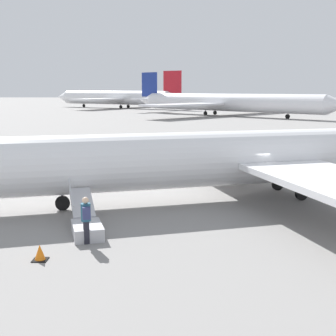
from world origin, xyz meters
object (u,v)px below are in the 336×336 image
Objects in this scene: airplane_far_center at (117,97)px; boarding_stairs at (86,224)px; airplane_main at (260,156)px; passenger at (86,217)px; airplane_far_right at (223,102)px.

airplane_far_center is 10.40× the size of boarding_stairs.
airplane_main is 118.65m from airplane_far_center.
airplane_main is 19.39× the size of passenger.
airplane_main is at bearing -67.40° from boarding_stairs.
boarding_stairs is 2.38× the size of passenger.
airplane_main is 10.87m from passenger.
airplane_far_right is 83.96m from boarding_stairs.
airplane_far_right is 85.10m from passenger.
airplane_far_center is 125.08m from passenger.
airplane_main reaches higher than boarding_stairs.
airplane_far_right reaches higher than passenger.
passenger is (-15.99, 124.04, -2.16)m from airplane_far_center.
airplane_far_right is 10.35× the size of boarding_stairs.
passenger is (7.55, 7.74, -1.16)m from airplane_main.
airplane_main is 0.78× the size of airplane_far_center.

